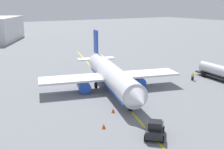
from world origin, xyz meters
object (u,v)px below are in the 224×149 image
object	(u,v)px
airplane	(111,75)
fuel_tanker	(219,72)
pushback_tug	(155,129)
safety_cone_nose	(113,111)
safety_cone_wingtip	(104,126)
refueling_worker	(193,76)

from	to	relation	value
airplane	fuel_tanker	xyz separation A→B (m)	(6.12, 22.55, -0.98)
pushback_tug	safety_cone_nose	world-z (taller)	pushback_tug
pushback_tug	safety_cone_wingtip	world-z (taller)	pushback_tug
fuel_tanker	safety_cone_wingtip	xyz separation A→B (m)	(7.02, -31.62, -1.42)
refueling_worker	safety_cone_nose	size ratio (longest dim) A/B	2.74
fuel_tanker	safety_cone_wingtip	size ratio (longest dim) A/B	17.83
airplane	safety_cone_wingtip	distance (m)	16.15
airplane	safety_cone_nose	bearing A→B (deg)	-29.74
pushback_tug	safety_cone_nose	xyz separation A→B (m)	(-8.81, -0.43, -0.70)
refueling_worker	safety_cone_nose	world-z (taller)	refueling_worker
fuel_tanker	refueling_worker	distance (m)	5.62
fuel_tanker	safety_cone_wingtip	bearing A→B (deg)	-77.48
refueling_worker	fuel_tanker	bearing A→B (deg)	62.75
fuel_tanker	refueling_worker	size ratio (longest dim) A/B	6.38
pushback_tug	safety_cone_wingtip	size ratio (longest dim) A/B	6.64
airplane	pushback_tug	xyz separation A→B (m)	(18.23, -4.95, -1.70)
fuel_tanker	safety_cone_nose	size ratio (longest dim) A/B	17.49
fuel_tanker	safety_cone_nose	bearing A→B (deg)	-83.27
fuel_tanker	safety_cone_wingtip	world-z (taller)	fuel_tanker
refueling_worker	safety_cone_wingtip	world-z (taller)	refueling_worker
pushback_tug	safety_cone_nose	size ratio (longest dim) A/B	6.51
safety_cone_wingtip	airplane	bearing A→B (deg)	145.38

